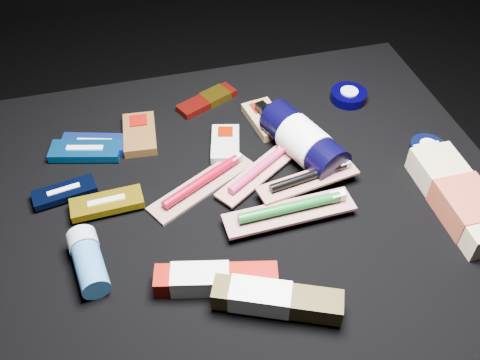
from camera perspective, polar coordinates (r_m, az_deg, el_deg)
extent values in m
plane|color=black|center=(1.28, -0.55, -13.71)|extent=(3.00, 3.00, 0.00)
cube|color=black|center=(1.11, -0.62, -8.45)|extent=(0.98, 0.78, 0.40)
cube|color=#1E3AB6|center=(1.07, -15.21, 3.74)|extent=(0.14, 0.08, 0.02)
cube|color=silver|center=(1.07, -15.22, 3.78)|extent=(0.07, 0.03, 0.02)
cube|color=#0C56A2|center=(1.06, -16.16, 2.99)|extent=(0.14, 0.08, 0.02)
cube|color=silver|center=(1.06, -16.17, 3.03)|extent=(0.07, 0.03, 0.02)
cube|color=black|center=(0.99, -18.22, -1.23)|extent=(0.11, 0.06, 0.01)
cube|color=white|center=(0.99, -18.23, -1.19)|extent=(0.06, 0.02, 0.01)
cube|color=gold|center=(0.95, -14.00, -2.42)|extent=(0.12, 0.05, 0.01)
cube|color=beige|center=(0.95, -14.01, -2.38)|extent=(0.06, 0.01, 0.02)
cube|color=brown|center=(1.08, -10.65, 4.83)|extent=(0.07, 0.12, 0.02)
cube|color=#730906|center=(1.10, -10.72, 5.90)|extent=(0.04, 0.04, 0.02)
cube|color=#B7B8B1|center=(1.04, -1.58, 3.89)|extent=(0.08, 0.11, 0.02)
cube|color=#6B0E00|center=(1.06, -1.56, 4.87)|extent=(0.04, 0.04, 0.02)
cube|color=tan|center=(1.09, 2.76, 6.50)|extent=(0.08, 0.12, 0.02)
cube|color=maroon|center=(1.11, 2.11, 7.44)|extent=(0.04, 0.04, 0.02)
cube|color=maroon|center=(1.15, -3.55, 8.46)|extent=(0.14, 0.09, 0.01)
cube|color=olive|center=(1.16, -2.66, 8.94)|extent=(0.07, 0.06, 0.02)
cylinder|color=black|center=(1.01, 6.79, 4.19)|extent=(0.13, 0.20, 0.07)
cylinder|color=white|center=(1.00, 6.90, 4.04)|extent=(0.10, 0.10, 0.08)
cylinder|color=black|center=(1.07, 3.28, 7.25)|extent=(0.03, 0.03, 0.03)
cube|color=black|center=(1.09, 2.52, 7.61)|extent=(0.03, 0.04, 0.02)
cylinder|color=black|center=(1.17, 11.51, 8.79)|extent=(0.08, 0.08, 0.02)
cylinder|color=silver|center=(1.17, 11.52, 8.85)|extent=(0.04, 0.04, 0.02)
cylinder|color=black|center=(1.09, 19.34, 3.23)|extent=(0.07, 0.07, 0.02)
cylinder|color=white|center=(1.09, 19.36, 3.28)|extent=(0.03, 0.03, 0.02)
cube|color=beige|center=(0.99, 22.26, -1.69)|extent=(0.08, 0.23, 0.05)
cube|color=#B44C35|center=(0.98, 22.98, -2.64)|extent=(0.08, 0.11, 0.05)
cube|color=beige|center=(1.05, 19.27, 2.69)|extent=(0.05, 0.02, 0.03)
cylinder|color=teal|center=(0.86, -15.66, -9.10)|extent=(0.06, 0.09, 0.04)
cylinder|color=#98A5B6|center=(0.89, -16.43, -6.31)|extent=(0.05, 0.04, 0.05)
cube|color=#A7A29D|center=(0.97, -4.07, -0.63)|extent=(0.21, 0.15, 0.01)
cylinder|color=maroon|center=(0.96, -4.11, -0.11)|extent=(0.16, 0.10, 0.02)
cube|color=beige|center=(0.99, -0.49, 2.31)|extent=(0.03, 0.02, 0.01)
cube|color=beige|center=(0.98, 1.95, 0.75)|extent=(0.18, 0.14, 0.01)
cylinder|color=#C42563|center=(0.97, 1.97, 1.21)|extent=(0.13, 0.10, 0.02)
cube|color=silver|center=(1.01, 4.67, 3.42)|extent=(0.02, 0.02, 0.01)
cube|color=#BEB5B0|center=(0.91, 5.29, -3.47)|extent=(0.23, 0.06, 0.01)
cylinder|color=#105C1C|center=(0.90, 5.34, -2.92)|extent=(0.18, 0.02, 0.02)
cube|color=white|center=(0.92, 10.41, -1.68)|extent=(0.03, 0.02, 0.01)
cube|color=#A79F9C|center=(0.95, 7.27, -0.05)|extent=(0.19, 0.07, 0.01)
cylinder|color=black|center=(0.94, 7.33, 0.41)|extent=(0.15, 0.04, 0.01)
cube|color=silver|center=(0.97, 11.05, 1.68)|extent=(0.02, 0.02, 0.01)
cube|color=#890800|center=(0.82, -2.55, -10.57)|extent=(0.19, 0.08, 0.03)
cube|color=silver|center=(0.82, -4.29, -10.53)|extent=(0.10, 0.06, 0.04)
cube|color=#3E3312|center=(0.80, 3.97, -12.61)|extent=(0.19, 0.11, 0.03)
cube|color=white|center=(0.80, 2.16, -12.34)|extent=(0.10, 0.08, 0.04)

